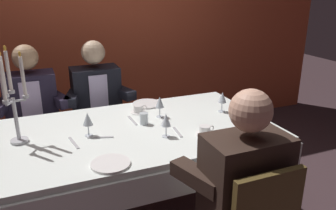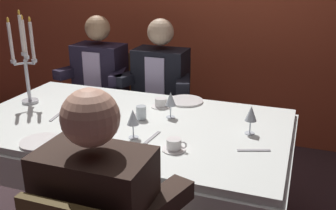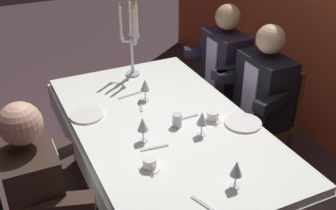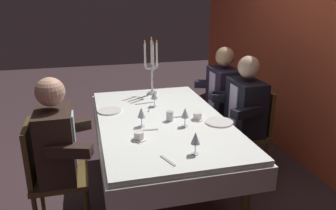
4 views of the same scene
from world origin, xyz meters
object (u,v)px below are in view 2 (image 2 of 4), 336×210
candelabra (25,62)px  seated_diner_0 (101,75)px  seated_diner_1 (161,81)px  wine_glass_3 (171,100)px  coffee_cup_0 (161,103)px  water_tumbler_0 (141,113)px  wine_glass_2 (133,118)px  wine_glass_1 (78,97)px  coffee_cup_1 (174,145)px  dinner_plate_0 (186,101)px  dinner_plate_1 (41,142)px  dining_table (128,139)px  wine_glass_0 (251,114)px

candelabra → seated_diner_0: candelabra is taller
seated_diner_0 → seated_diner_1: (0.56, 0.00, 0.00)m
wine_glass_3 → coffee_cup_0: (-0.12, 0.15, -0.09)m
water_tumbler_0 → seated_diner_0: (-0.74, 0.83, -0.05)m
wine_glass_2 → water_tumbler_0: bearing=104.3°
wine_glass_1 → coffee_cup_1: wine_glass_1 is taller
dinner_plate_0 → seated_diner_0: seated_diner_0 is taller
dinner_plate_1 → candelabra: bearing=132.8°
dinner_plate_1 → seated_diner_1: bearing=82.3°
wine_glass_1 → water_tumbler_0: wine_glass_1 is taller
dinner_plate_0 → seated_diner_1: (-0.34, 0.43, -0.01)m
dining_table → wine_glass_3: wine_glass_3 is taller
seated_diner_0 → candelabra: bearing=-96.6°
dinner_plate_0 → wine_glass_1: bearing=-141.6°
wine_glass_0 → seated_diner_0: 1.63m
dinner_plate_1 → seated_diner_0: size_ratio=0.18×
dinner_plate_1 → seated_diner_0: bearing=106.0°
dinner_plate_1 → wine_glass_2: size_ratio=1.37×
water_tumbler_0 → coffee_cup_0: water_tumbler_0 is taller
wine_glass_2 → coffee_cup_1: 0.28m
dining_table → seated_diner_0: (-0.68, 0.89, 0.11)m
dinner_plate_1 → seated_diner_0: 1.37m
dining_table → water_tumbler_0: bearing=40.5°
wine_glass_1 → coffee_cup_0: bearing=33.5°
coffee_cup_1 → coffee_cup_0: bearing=116.9°
coffee_cup_1 → seated_diner_0: size_ratio=0.11×
seated_diner_0 → wine_glass_0: bearing=-30.3°
wine_glass_2 → seated_diner_0: bearing=126.6°
wine_glass_0 → wine_glass_3: 0.50m
candelabra → wine_glass_2: size_ratio=3.80×
dining_table → coffee_cup_0: size_ratio=14.70×
seated_diner_1 → coffee_cup_1: bearing=-66.2°
wine_glass_0 → seated_diner_0: seated_diner_0 is taller
wine_glass_1 → dinner_plate_0: bearing=38.4°
wine_glass_2 → coffee_cup_1: wine_glass_2 is taller
wine_glass_0 → seated_diner_1: bearing=135.8°
wine_glass_3 → water_tumbler_0: size_ratio=1.92×
candelabra → dinner_plate_0: size_ratio=2.59×
dinner_plate_0 → wine_glass_1: size_ratio=1.47×
dinner_plate_0 → wine_glass_1: (-0.57, -0.45, 0.11)m
candelabra → coffee_cup_1: 1.24m
candelabra → coffee_cup_0: candelabra is taller
wine_glass_3 → seated_diner_0: size_ratio=0.13×
wine_glass_2 → wine_glass_3: size_ratio=1.00×
dinner_plate_0 → seated_diner_0: 1.00m
dining_table → wine_glass_0: 0.76m
coffee_cup_1 → seated_diner_1: 1.26m
dinner_plate_1 → wine_glass_1: (-0.04, 0.44, 0.11)m
coffee_cup_0 → coffee_cup_1: same height
wine_glass_3 → water_tumbler_0: bearing=-150.5°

